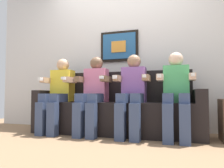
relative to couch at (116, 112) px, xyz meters
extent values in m
plane|color=#8C6B4C|center=(0.00, -0.33, -0.31)|extent=(6.22, 6.22, 0.00)
cube|color=silver|center=(0.00, 0.44, 0.99)|extent=(4.78, 0.05, 2.60)
cube|color=black|center=(-0.06, 0.40, 1.04)|extent=(0.63, 0.03, 0.50)
cube|color=#26598C|center=(-0.06, 0.38, 1.04)|extent=(0.55, 0.02, 0.42)
cube|color=orange|center=(-0.06, 0.37, 1.03)|extent=(0.24, 0.02, 0.18)
cube|color=black|center=(0.00, -0.04, -0.09)|extent=(2.10, 0.58, 0.45)
cube|color=black|center=(0.00, 0.18, 0.36)|extent=(2.10, 0.14, 0.45)
cube|color=black|center=(-1.12, -0.04, 0.00)|extent=(0.14, 0.58, 0.62)
cube|color=black|center=(1.12, -0.04, 0.00)|extent=(0.14, 0.58, 0.62)
cube|color=yellow|center=(-0.84, -0.05, 0.38)|extent=(0.32, 0.20, 0.48)
sphere|color=tan|center=(-0.84, -0.05, 0.70)|extent=(0.19, 0.19, 0.19)
cube|color=#38476B|center=(-0.93, -0.25, 0.20)|extent=(0.12, 0.40, 0.12)
cube|color=#38476B|center=(-0.75, -0.25, 0.20)|extent=(0.12, 0.40, 0.12)
cube|color=#38476B|center=(-0.93, -0.45, -0.09)|extent=(0.12, 0.12, 0.45)
cube|color=#38476B|center=(-0.75, -0.45, -0.09)|extent=(0.12, 0.12, 0.45)
cube|color=tan|center=(-1.03, -0.17, 0.46)|extent=(0.08, 0.28, 0.08)
cube|color=tan|center=(-0.65, -0.17, 0.46)|extent=(0.08, 0.28, 0.08)
cube|color=white|center=(-0.65, -0.33, 0.47)|extent=(0.04, 0.13, 0.04)
cube|color=white|center=(-1.03, -0.33, 0.47)|extent=(0.04, 0.10, 0.04)
cube|color=pink|center=(-0.28, -0.05, 0.38)|extent=(0.32, 0.20, 0.48)
sphere|color=brown|center=(-0.28, -0.05, 0.70)|extent=(0.19, 0.19, 0.19)
cube|color=#38476B|center=(-0.37, -0.25, 0.20)|extent=(0.12, 0.40, 0.12)
cube|color=#38476B|center=(-0.19, -0.25, 0.20)|extent=(0.12, 0.40, 0.12)
cube|color=#38476B|center=(-0.37, -0.45, -0.09)|extent=(0.12, 0.12, 0.45)
cube|color=#38476B|center=(-0.19, -0.45, -0.09)|extent=(0.12, 0.12, 0.45)
cube|color=brown|center=(-0.47, -0.17, 0.46)|extent=(0.08, 0.28, 0.08)
cube|color=brown|center=(-0.09, -0.17, 0.46)|extent=(0.08, 0.28, 0.08)
cube|color=white|center=(-0.09, -0.33, 0.47)|extent=(0.04, 0.13, 0.04)
cube|color=#8C59A5|center=(0.28, -0.05, 0.38)|extent=(0.32, 0.20, 0.48)
sphere|color=#9E7556|center=(0.28, -0.05, 0.70)|extent=(0.19, 0.19, 0.19)
cube|color=#38476B|center=(0.19, -0.25, 0.20)|extent=(0.12, 0.40, 0.12)
cube|color=#38476B|center=(0.37, -0.25, 0.20)|extent=(0.12, 0.40, 0.12)
cube|color=#38476B|center=(0.19, -0.45, -0.09)|extent=(0.12, 0.12, 0.45)
cube|color=#38476B|center=(0.37, -0.45, -0.09)|extent=(0.12, 0.12, 0.45)
cube|color=#9E7556|center=(0.09, -0.17, 0.46)|extent=(0.08, 0.28, 0.08)
cube|color=#9E7556|center=(0.47, -0.17, 0.46)|extent=(0.08, 0.28, 0.08)
cube|color=white|center=(0.47, -0.33, 0.47)|extent=(0.04, 0.13, 0.04)
cube|color=white|center=(0.09, -0.33, 0.47)|extent=(0.04, 0.10, 0.04)
cube|color=#4CB266|center=(0.84, -0.05, 0.38)|extent=(0.32, 0.20, 0.48)
sphere|color=beige|center=(0.84, -0.05, 0.70)|extent=(0.19, 0.19, 0.19)
cube|color=#38476B|center=(0.75, -0.25, 0.20)|extent=(0.12, 0.40, 0.12)
cube|color=#38476B|center=(0.93, -0.25, 0.20)|extent=(0.12, 0.40, 0.12)
cube|color=#38476B|center=(0.75, -0.45, -0.09)|extent=(0.12, 0.12, 0.45)
cube|color=#38476B|center=(0.93, -0.45, -0.09)|extent=(0.12, 0.12, 0.45)
cube|color=beige|center=(0.65, -0.17, 0.46)|extent=(0.08, 0.28, 0.08)
cube|color=beige|center=(1.03, -0.17, 0.46)|extent=(0.08, 0.28, 0.08)
cube|color=white|center=(1.03, -0.33, 0.47)|extent=(0.04, 0.13, 0.04)
cube|color=white|center=(0.65, -0.33, 0.47)|extent=(0.04, 0.10, 0.04)
camera|label=1|loc=(0.88, -2.96, 0.23)|focal=34.41mm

